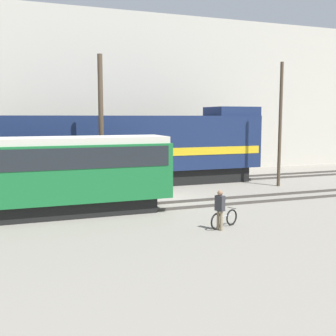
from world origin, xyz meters
The scene contains 10 objects.
ground_plane centered at (0.00, 0.00, 0.00)m, with size 120.00×120.00×0.00m, color gray.
track_near centered at (0.00, -1.78, 0.07)m, with size 60.00×1.51×0.14m.
track_far centered at (0.00, 5.20, 0.07)m, with size 60.00×1.51×0.14m.
building_backdrop centered at (0.00, 13.57, 6.13)m, with size 43.30×6.00×12.27m.
freight_locomotive centered at (-0.82, 5.20, 2.36)m, with size 18.50×3.04×5.08m.
streetcar centered at (-6.33, -1.78, 2.01)m, with size 11.29×2.54×3.51m.
bicycle centered at (0.30, -6.17, 0.34)m, with size 1.52×0.75×0.73m.
person centered at (-0.06, -6.47, 0.95)m, with size 0.34×0.42×1.58m.
utility_pole_center centered at (-3.02, 1.71, 3.84)m, with size 0.27×0.27×7.69m.
utility_pole_right centered at (8.35, 1.71, 3.89)m, with size 0.21×0.21×7.78m.
Camera 1 is at (-7.51, -20.79, 4.40)m, focal length 45.00 mm.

